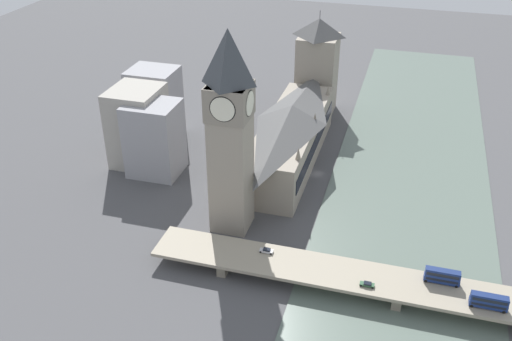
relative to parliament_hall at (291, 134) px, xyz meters
The scene contains 13 objects.
ground_plane 21.17m from the parliament_hall, 150.45° to the left, with size 600.00×600.00×0.00m, color #4C4C4F.
river_water 55.16m from the parliament_hall, behind, with size 65.57×360.00×0.30m, color slate.
parliament_hall is the anchor object (origin of this frame).
clock_tower 61.24m from the parliament_hall, 79.68° to the left, with size 14.62×14.62×75.44m.
victoria_tower 58.53m from the parliament_hall, 89.94° to the right, with size 19.64×19.64×53.85m.
road_bridge 93.96m from the parliament_hall, 124.44° to the left, with size 163.14×16.33×5.74m.
double_decker_bus_lead 113.16m from the parliament_hall, 134.26° to the left, with size 10.91×2.61×4.77m.
double_decker_bus_mid 98.42m from the parliament_hall, 131.82° to the left, with size 10.92×2.65×4.95m.
car_northbound_tail 92.42m from the parliament_hall, 118.05° to the left, with size 4.53×1.80×1.31m.
car_southbound_lead 74.75m from the parliament_hall, 96.75° to the left, with size 4.57×1.87×1.51m.
city_block_west 67.69m from the parliament_hall, 15.74° to the left, with size 20.93×23.39×34.68m.
city_block_center 68.57m from the parliament_hall, ahead, with size 21.86×19.12×34.45m.
city_block_east 59.77m from the parliament_hall, 25.11° to the left, with size 21.49×18.91×32.34m.
Camera 1 is at (-33.55, 213.15, 126.47)m, focal length 40.00 mm.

